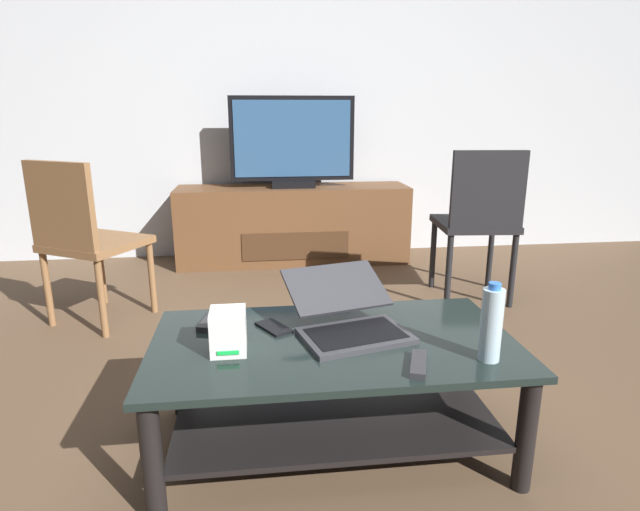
{
  "coord_description": "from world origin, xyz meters",
  "views": [
    {
      "loc": [
        -0.27,
        -1.69,
        1.14
      ],
      "look_at": [
        -0.01,
        0.39,
        0.56
      ],
      "focal_mm": 29.45,
      "sensor_mm": 36.0,
      "label": 1
    }
  ],
  "objects_px": {
    "router_box": "(228,331)",
    "water_bottle_near": "(491,324)",
    "side_chair": "(83,235)",
    "soundbar_remote": "(419,364)",
    "coffee_table": "(333,374)",
    "dining_chair": "(479,217)",
    "tv_remote": "(209,321)",
    "cell_phone": "(274,328)",
    "media_cabinet": "(293,224)",
    "laptop": "(347,315)",
    "television": "(292,144)"
  },
  "relations": [
    {
      "from": "coffee_table",
      "to": "tv_remote",
      "type": "height_order",
      "value": "tv_remote"
    },
    {
      "from": "television",
      "to": "soundbar_remote",
      "type": "distance_m",
      "value": 2.6
    },
    {
      "from": "television",
      "to": "side_chair",
      "type": "bearing_deg",
      "value": -137.42
    },
    {
      "from": "router_box",
      "to": "cell_phone",
      "type": "height_order",
      "value": "router_box"
    },
    {
      "from": "television",
      "to": "dining_chair",
      "type": "distance_m",
      "value": 1.48
    },
    {
      "from": "television",
      "to": "cell_phone",
      "type": "relative_size",
      "value": 6.49
    },
    {
      "from": "side_chair",
      "to": "water_bottle_near",
      "type": "distance_m",
      "value": 2.15
    },
    {
      "from": "side_chair",
      "to": "router_box",
      "type": "height_order",
      "value": "side_chair"
    },
    {
      "from": "water_bottle_near",
      "to": "tv_remote",
      "type": "xyz_separation_m",
      "value": [
        -0.86,
        0.38,
        -0.11
      ]
    },
    {
      "from": "router_box",
      "to": "water_bottle_near",
      "type": "height_order",
      "value": "water_bottle_near"
    },
    {
      "from": "side_chair",
      "to": "soundbar_remote",
      "type": "height_order",
      "value": "side_chair"
    },
    {
      "from": "dining_chair",
      "to": "water_bottle_near",
      "type": "height_order",
      "value": "dining_chair"
    },
    {
      "from": "coffee_table",
      "to": "water_bottle_near",
      "type": "xyz_separation_m",
      "value": [
        0.45,
        -0.2,
        0.24
      ]
    },
    {
      "from": "coffee_table",
      "to": "cell_phone",
      "type": "height_order",
      "value": "cell_phone"
    },
    {
      "from": "coffee_table",
      "to": "side_chair",
      "type": "height_order",
      "value": "side_chair"
    },
    {
      "from": "dining_chair",
      "to": "water_bottle_near",
      "type": "relative_size",
      "value": 3.76
    },
    {
      "from": "side_chair",
      "to": "dining_chair",
      "type": "bearing_deg",
      "value": 2.36
    },
    {
      "from": "coffee_table",
      "to": "router_box",
      "type": "bearing_deg",
      "value": -172.22
    },
    {
      "from": "laptop",
      "to": "cell_phone",
      "type": "distance_m",
      "value": 0.26
    },
    {
      "from": "dining_chair",
      "to": "router_box",
      "type": "xyz_separation_m",
      "value": [
        -1.4,
        -1.38,
        -0.05
      ]
    },
    {
      "from": "laptop",
      "to": "television",
      "type": "bearing_deg",
      "value": 90.51
    },
    {
      "from": "media_cabinet",
      "to": "cell_phone",
      "type": "height_order",
      "value": "media_cabinet"
    },
    {
      "from": "media_cabinet",
      "to": "water_bottle_near",
      "type": "bearing_deg",
      "value": -80.88
    },
    {
      "from": "media_cabinet",
      "to": "tv_remote",
      "type": "xyz_separation_m",
      "value": [
        -0.46,
        -2.17,
        0.13
      ]
    },
    {
      "from": "media_cabinet",
      "to": "dining_chair",
      "type": "distance_m",
      "value": 1.47
    },
    {
      "from": "laptop",
      "to": "media_cabinet",
      "type": "bearing_deg",
      "value": 90.51
    },
    {
      "from": "laptop",
      "to": "router_box",
      "type": "xyz_separation_m",
      "value": [
        -0.4,
        -0.11,
        0.01
      ]
    },
    {
      "from": "media_cabinet",
      "to": "coffee_table",
      "type": "bearing_deg",
      "value": -90.91
    },
    {
      "from": "side_chair",
      "to": "water_bottle_near",
      "type": "height_order",
      "value": "side_chair"
    },
    {
      "from": "laptop",
      "to": "router_box",
      "type": "relative_size",
      "value": 3.42
    },
    {
      "from": "coffee_table",
      "to": "side_chair",
      "type": "xyz_separation_m",
      "value": [
        -1.15,
        1.24,
        0.22
      ]
    },
    {
      "from": "media_cabinet",
      "to": "side_chair",
      "type": "height_order",
      "value": "side_chair"
    },
    {
      "from": "coffee_table",
      "to": "water_bottle_near",
      "type": "bearing_deg",
      "value": -24.0
    },
    {
      "from": "router_box",
      "to": "water_bottle_near",
      "type": "distance_m",
      "value": 0.8
    },
    {
      "from": "tv_remote",
      "to": "media_cabinet",
      "type": "bearing_deg",
      "value": 92.02
    },
    {
      "from": "television",
      "to": "cell_phone",
      "type": "bearing_deg",
      "value": -95.92
    },
    {
      "from": "laptop",
      "to": "tv_remote",
      "type": "relative_size",
      "value": 2.94
    },
    {
      "from": "coffee_table",
      "to": "soundbar_remote",
      "type": "bearing_deg",
      "value": -45.05
    },
    {
      "from": "soundbar_remote",
      "to": "side_chair",
      "type": "bearing_deg",
      "value": 152.47
    },
    {
      "from": "television",
      "to": "side_chair",
      "type": "height_order",
      "value": "television"
    },
    {
      "from": "dining_chair",
      "to": "laptop",
      "type": "relative_size",
      "value": 1.97
    },
    {
      "from": "router_box",
      "to": "tv_remote",
      "type": "distance_m",
      "value": 0.25
    },
    {
      "from": "cell_phone",
      "to": "tv_remote",
      "type": "distance_m",
      "value": 0.24
    },
    {
      "from": "television",
      "to": "cell_phone",
      "type": "xyz_separation_m",
      "value": [
        -0.23,
        -2.22,
        -0.49
      ]
    },
    {
      "from": "laptop",
      "to": "tv_remote",
      "type": "distance_m",
      "value": 0.49
    },
    {
      "from": "router_box",
      "to": "water_bottle_near",
      "type": "relative_size",
      "value": 0.56
    },
    {
      "from": "water_bottle_near",
      "to": "soundbar_remote",
      "type": "xyz_separation_m",
      "value": [
        -0.23,
        -0.02,
        -0.11
      ]
    },
    {
      "from": "dining_chair",
      "to": "tv_remote",
      "type": "xyz_separation_m",
      "value": [
        -1.48,
        -1.15,
        -0.11
      ]
    },
    {
      "from": "coffee_table",
      "to": "water_bottle_near",
      "type": "relative_size",
      "value": 4.87
    },
    {
      "from": "television",
      "to": "laptop",
      "type": "bearing_deg",
      "value": -89.49
    }
  ]
}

